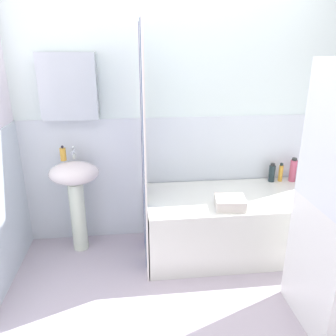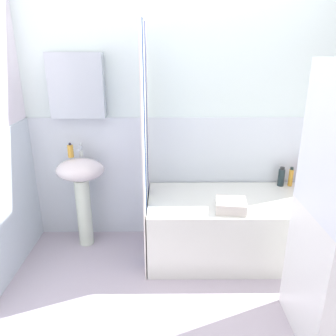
# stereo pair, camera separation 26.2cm
# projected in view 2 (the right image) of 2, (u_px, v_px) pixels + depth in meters

# --- Properties ---
(ground_plane) EXTENTS (4.80, 5.60, 0.04)m
(ground_plane) POSITION_uv_depth(u_px,v_px,m) (203.00, 326.00, 2.30)
(ground_plane) COLOR #B9ADBB
(wall_back_tiled) EXTENTS (3.60, 0.18, 2.40)m
(wall_back_tiled) POSITION_uv_depth(u_px,v_px,m) (186.00, 123.00, 3.10)
(wall_back_tiled) COLOR white
(wall_back_tiled) RESTS_ON ground_plane
(sink) EXTENTS (0.44, 0.34, 0.86)m
(sink) POSITION_uv_depth(u_px,v_px,m) (81.00, 183.00, 3.05)
(sink) COLOR silver
(sink) RESTS_ON ground_plane
(faucet) EXTENTS (0.03, 0.12, 0.12)m
(faucet) POSITION_uv_depth(u_px,v_px,m) (81.00, 150.00, 3.03)
(faucet) COLOR silver
(faucet) RESTS_ON sink
(soap_dispenser) EXTENTS (0.05, 0.05, 0.14)m
(soap_dispenser) POSITION_uv_depth(u_px,v_px,m) (71.00, 151.00, 3.01)
(soap_dispenser) COLOR gold
(soap_dispenser) RESTS_ON sink
(bathtub) EXTENTS (1.56, 0.75, 0.56)m
(bathtub) POSITION_uv_depth(u_px,v_px,m) (235.00, 227.00, 3.00)
(bathtub) COLOR silver
(bathtub) RESTS_ON ground_plane
(shower_curtain) EXTENTS (0.01, 0.75, 2.00)m
(shower_curtain) POSITION_uv_depth(u_px,v_px,m) (146.00, 151.00, 2.75)
(shower_curtain) COLOR white
(shower_curtain) RESTS_ON ground_plane
(conditioner_bottle) EXTENTS (0.07, 0.07, 0.24)m
(conditioner_bottle) POSITION_uv_depth(u_px,v_px,m) (304.00, 175.00, 3.13)
(conditioner_bottle) COLOR #BF4D69
(conditioner_bottle) RESTS_ON bathtub
(lotion_bottle) EXTENTS (0.04, 0.04, 0.19)m
(lotion_bottle) POSITION_uv_depth(u_px,v_px,m) (291.00, 177.00, 3.15)
(lotion_bottle) COLOR gold
(lotion_bottle) RESTS_ON bathtub
(body_wash_bottle) EXTENTS (0.06, 0.06, 0.19)m
(body_wash_bottle) POSITION_uv_depth(u_px,v_px,m) (281.00, 177.00, 3.16)
(body_wash_bottle) COLOR #202F33
(body_wash_bottle) RESTS_ON bathtub
(towel_folded) EXTENTS (0.27, 0.25, 0.09)m
(towel_folded) POSITION_uv_depth(u_px,v_px,m) (231.00, 205.00, 2.68)
(towel_folded) COLOR silver
(towel_folded) RESTS_ON bathtub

